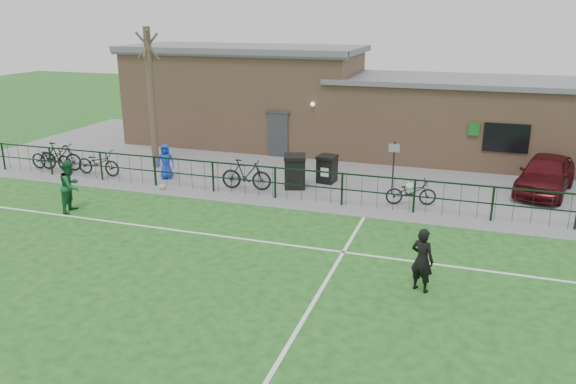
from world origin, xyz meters
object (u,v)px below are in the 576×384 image
(bicycle_d, at_px, (246,175))
(car_maroon, at_px, (546,174))
(spectator_child, at_px, (166,162))
(sign_post, at_px, (393,168))
(bicycle_c, at_px, (98,163))
(bicycle_a, at_px, (51,158))
(bicycle_b, at_px, (60,157))
(bare_tree, at_px, (151,99))
(outfield_player, at_px, (71,186))
(bicycle_e, at_px, (411,192))
(ball_ground, at_px, (162,187))
(wheelie_bin_left, at_px, (295,172))
(wheelie_bin_right, at_px, (327,170))

(bicycle_d, bearing_deg, car_maroon, -79.48)
(car_maroon, height_order, spectator_child, car_maroon)
(sign_post, relative_size, spectator_child, 1.40)
(sign_post, bearing_deg, bicycle_c, -173.68)
(car_maroon, xyz_separation_m, bicycle_a, (-19.94, -3.23, -0.18))
(sign_post, height_order, bicycle_b, sign_post)
(bare_tree, relative_size, outfield_player, 3.36)
(bicycle_b, relative_size, bicycle_e, 1.14)
(bicycle_a, bearing_deg, bicycle_c, -92.90)
(spectator_child, relative_size, ball_ground, 6.16)
(bicycle_a, bearing_deg, wheelie_bin_left, -86.53)
(wheelie_bin_right, xyz_separation_m, bicycle_a, (-11.79, -1.96, 0.03))
(spectator_child, bearing_deg, bicycle_d, -23.42)
(ball_ground, bearing_deg, bicycle_b, 169.09)
(bare_tree, relative_size, spectator_child, 4.19)
(bicycle_c, bearing_deg, outfield_player, -153.61)
(wheelie_bin_right, height_order, bicycle_d, bicycle_d)
(bicycle_a, relative_size, bicycle_e, 1.16)
(wheelie_bin_left, bearing_deg, bicycle_c, 168.54)
(ball_ground, bearing_deg, sign_post, 15.06)
(car_maroon, bearing_deg, bicycle_a, -156.03)
(bare_tree, bearing_deg, wheelie_bin_left, -8.37)
(wheelie_bin_left, bearing_deg, ball_ground, -176.28)
(bicycle_d, relative_size, spectator_child, 1.37)
(bicycle_e, bearing_deg, outfield_player, 97.29)
(bicycle_a, xyz_separation_m, bicycle_e, (15.32, 0.17, -0.07))
(bicycle_a, xyz_separation_m, outfield_player, (4.38, -4.15, 0.34))
(wheelie_bin_left, relative_size, car_maroon, 0.28)
(spectator_child, height_order, outfield_player, outfield_player)
(bicycle_d, xyz_separation_m, outfield_player, (-4.73, -4.15, 0.28))
(car_maroon, xyz_separation_m, bicycle_c, (-17.48, -3.31, -0.19))
(sign_post, bearing_deg, bicycle_e, -52.98)
(wheelie_bin_left, xyz_separation_m, spectator_child, (-5.37, -0.51, 0.12))
(bicycle_b, bearing_deg, spectator_child, -92.52)
(bicycle_b, xyz_separation_m, ball_ground, (5.60, -1.08, -0.51))
(bare_tree, distance_m, bicycle_e, 11.70)
(sign_post, distance_m, bicycle_b, 14.13)
(wheelie_bin_left, height_order, car_maroon, car_maroon)
(bicycle_d, bearing_deg, bicycle_b, 83.57)
(sign_post, relative_size, bicycle_c, 0.99)
(wheelie_bin_left, height_order, wheelie_bin_right, wheelie_bin_left)
(bare_tree, bearing_deg, outfield_player, -86.53)
(sign_post, relative_size, bicycle_e, 1.13)
(wheelie_bin_right, bearing_deg, wheelie_bin_left, -126.57)
(bicycle_d, bearing_deg, outfield_player, 125.17)
(wheelie_bin_left, relative_size, bicycle_c, 0.59)
(outfield_player, bearing_deg, spectator_child, -22.33)
(wheelie_bin_right, relative_size, outfield_player, 0.56)
(wheelie_bin_right, relative_size, bicycle_b, 0.50)
(bicycle_b, bearing_deg, bicycle_c, -99.67)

